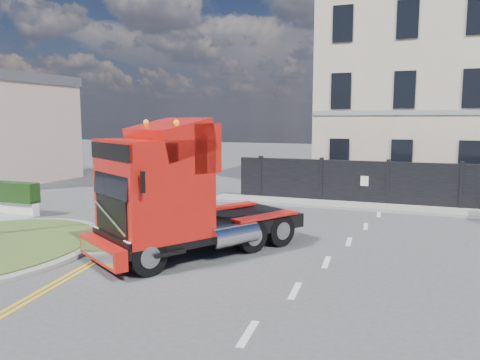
% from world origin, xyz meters
% --- Properties ---
extents(ground, '(120.00, 120.00, 0.00)m').
position_xyz_m(ground, '(0.00, 0.00, 0.00)').
color(ground, '#424244').
rests_on(ground, ground).
extents(hoarding_fence, '(18.80, 0.25, 2.00)m').
position_xyz_m(hoarding_fence, '(6.55, 9.00, 1.00)').
color(hoarding_fence, black).
rests_on(hoarding_fence, ground).
extents(georgian_building, '(12.30, 10.30, 12.80)m').
position_xyz_m(georgian_building, '(6.00, 16.50, 5.77)').
color(georgian_building, beige).
rests_on(georgian_building, ground).
extents(pavement_far, '(20.00, 1.60, 0.12)m').
position_xyz_m(pavement_far, '(6.00, 8.10, 0.06)').
color(pavement_far, gray).
rests_on(pavement_far, ground).
extents(truck, '(5.29, 6.62, 3.79)m').
position_xyz_m(truck, '(-1.22, -1.35, 1.70)').
color(truck, black).
rests_on(truck, ground).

